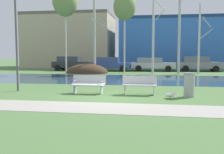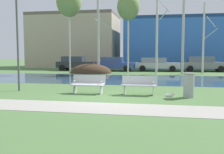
{
  "view_description": "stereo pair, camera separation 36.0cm",
  "coord_description": "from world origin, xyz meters",
  "px_view_note": "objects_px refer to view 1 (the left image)",
  "views": [
    {
      "loc": [
        1.74,
        -10.86,
        1.91
      ],
      "look_at": [
        -0.16,
        1.73,
        0.75
      ],
      "focal_mm": 41.73,
      "sensor_mm": 36.0,
      "label": 1
    },
    {
      "loc": [
        2.1,
        -10.8,
        1.91
      ],
      "look_at": [
        -0.16,
        1.73,
        0.75
      ],
      "focal_mm": 41.73,
      "sensor_mm": 36.0,
      "label": 2
    }
  ],
  "objects_px": {
    "seagull": "(170,95)",
    "trash_bin": "(189,85)",
    "parked_sedan_second_blue": "(110,64)",
    "parked_hatch_third_silver": "(152,64)",
    "bench_right": "(139,85)",
    "streetlamp": "(16,17)",
    "parked_wagon_fourth_grey": "(198,64)",
    "bench_left": "(88,84)",
    "parked_van_nearest_dark": "(71,63)"
  },
  "relations": [
    {
      "from": "trash_bin",
      "to": "streetlamp",
      "type": "xyz_separation_m",
      "value": [
        -8.31,
        0.58,
        3.13
      ]
    },
    {
      "from": "seagull",
      "to": "parked_wagon_fourth_grey",
      "type": "bearing_deg",
      "value": 76.71
    },
    {
      "from": "bench_right",
      "to": "streetlamp",
      "type": "relative_size",
      "value": 0.29
    },
    {
      "from": "bench_left",
      "to": "seagull",
      "type": "height_order",
      "value": "bench_left"
    },
    {
      "from": "parked_hatch_third_silver",
      "to": "bench_left",
      "type": "bearing_deg",
      "value": -100.53
    },
    {
      "from": "parked_sedan_second_blue",
      "to": "streetlamp",
      "type": "bearing_deg",
      "value": -98.31
    },
    {
      "from": "parked_wagon_fourth_grey",
      "to": "parked_sedan_second_blue",
      "type": "bearing_deg",
      "value": -173.72
    },
    {
      "from": "bench_right",
      "to": "parked_hatch_third_silver",
      "type": "xyz_separation_m",
      "value": [
        0.64,
        16.43,
        0.29
      ]
    },
    {
      "from": "parked_van_nearest_dark",
      "to": "parked_wagon_fourth_grey",
      "type": "bearing_deg",
      "value": 3.57
    },
    {
      "from": "bench_left",
      "to": "parked_sedan_second_blue",
      "type": "relative_size",
      "value": 0.39
    },
    {
      "from": "bench_left",
      "to": "parked_wagon_fourth_grey",
      "type": "bearing_deg",
      "value": 64.84
    },
    {
      "from": "seagull",
      "to": "parked_hatch_third_silver",
      "type": "xyz_separation_m",
      "value": [
        -0.71,
        17.18,
        0.63
      ]
    },
    {
      "from": "streetlamp",
      "to": "parked_sedan_second_blue",
      "type": "bearing_deg",
      "value": 81.69
    },
    {
      "from": "bench_right",
      "to": "parked_hatch_third_silver",
      "type": "height_order",
      "value": "parked_hatch_third_silver"
    },
    {
      "from": "trash_bin",
      "to": "bench_right",
      "type": "bearing_deg",
      "value": 171.18
    },
    {
      "from": "trash_bin",
      "to": "parked_hatch_third_silver",
      "type": "distance_m",
      "value": 16.84
    },
    {
      "from": "trash_bin",
      "to": "streetlamp",
      "type": "height_order",
      "value": "streetlamp"
    },
    {
      "from": "trash_bin",
      "to": "parked_sedan_second_blue",
      "type": "bearing_deg",
      "value": 110.45
    },
    {
      "from": "parked_sedan_second_blue",
      "to": "parked_hatch_third_silver",
      "type": "height_order",
      "value": "parked_sedan_second_blue"
    },
    {
      "from": "bench_left",
      "to": "parked_van_nearest_dark",
      "type": "distance_m",
      "value": 17.05
    },
    {
      "from": "trash_bin",
      "to": "parked_van_nearest_dark",
      "type": "distance_m",
      "value": 19.41
    },
    {
      "from": "bench_right",
      "to": "seagull",
      "type": "height_order",
      "value": "bench_right"
    },
    {
      "from": "bench_right",
      "to": "parked_hatch_third_silver",
      "type": "distance_m",
      "value": 16.45
    },
    {
      "from": "bench_left",
      "to": "bench_right",
      "type": "relative_size",
      "value": 1.0
    },
    {
      "from": "trash_bin",
      "to": "parked_wagon_fourth_grey",
      "type": "relative_size",
      "value": 0.23
    },
    {
      "from": "seagull",
      "to": "parked_hatch_third_silver",
      "type": "distance_m",
      "value": 17.2
    },
    {
      "from": "parked_sedan_second_blue",
      "to": "parked_hatch_third_silver",
      "type": "xyz_separation_m",
      "value": [
        4.49,
        0.6,
        -0.02
      ]
    },
    {
      "from": "bench_right",
      "to": "parked_wagon_fourth_grey",
      "type": "distance_m",
      "value": 17.75
    },
    {
      "from": "parked_van_nearest_dark",
      "to": "parked_sedan_second_blue",
      "type": "height_order",
      "value": "parked_van_nearest_dark"
    },
    {
      "from": "parked_van_nearest_dark",
      "to": "parked_sedan_second_blue",
      "type": "bearing_deg",
      "value": -2.19
    },
    {
      "from": "parked_hatch_third_silver",
      "to": "bench_right",
      "type": "bearing_deg",
      "value": -92.23
    },
    {
      "from": "bench_right",
      "to": "parked_van_nearest_dark",
      "type": "relative_size",
      "value": 0.38
    },
    {
      "from": "streetlamp",
      "to": "parked_hatch_third_silver",
      "type": "relative_size",
      "value": 1.18
    },
    {
      "from": "bench_right",
      "to": "trash_bin",
      "type": "relative_size",
      "value": 1.51
    },
    {
      "from": "bench_left",
      "to": "parked_hatch_third_silver",
      "type": "height_order",
      "value": "parked_hatch_third_silver"
    },
    {
      "from": "bench_left",
      "to": "parked_hatch_third_silver",
      "type": "xyz_separation_m",
      "value": [
        3.05,
        16.43,
        0.29
      ]
    },
    {
      "from": "bench_right",
      "to": "seagull",
      "type": "relative_size",
      "value": 3.68
    },
    {
      "from": "streetlamp",
      "to": "seagull",
      "type": "bearing_deg",
      "value": -7.5
    },
    {
      "from": "seagull",
      "to": "parked_van_nearest_dark",
      "type": "relative_size",
      "value": 0.1
    },
    {
      "from": "seagull",
      "to": "trash_bin",
      "type": "bearing_deg",
      "value": 26.22
    },
    {
      "from": "bench_right",
      "to": "streetlamp",
      "type": "bearing_deg",
      "value": 177.77
    },
    {
      "from": "parked_sedan_second_blue",
      "to": "parked_wagon_fourth_grey",
      "type": "height_order",
      "value": "parked_wagon_fourth_grey"
    },
    {
      "from": "bench_left",
      "to": "parked_wagon_fourth_grey",
      "type": "relative_size",
      "value": 0.35
    },
    {
      "from": "parked_van_nearest_dark",
      "to": "parked_hatch_third_silver",
      "type": "xyz_separation_m",
      "value": [
        8.92,
        0.43,
        -0.05
      ]
    },
    {
      "from": "trash_bin",
      "to": "seagull",
      "type": "bearing_deg",
      "value": -153.78
    },
    {
      "from": "streetlamp",
      "to": "parked_wagon_fourth_grey",
      "type": "distance_m",
      "value": 20.5
    },
    {
      "from": "bench_left",
      "to": "seagull",
      "type": "bearing_deg",
      "value": -11.22
    },
    {
      "from": "bench_left",
      "to": "trash_bin",
      "type": "bearing_deg",
      "value": -4.21
    },
    {
      "from": "trash_bin",
      "to": "parked_wagon_fourth_grey",
      "type": "height_order",
      "value": "parked_wagon_fourth_grey"
    },
    {
      "from": "streetlamp",
      "to": "parked_hatch_third_silver",
      "type": "height_order",
      "value": "streetlamp"
    }
  ]
}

